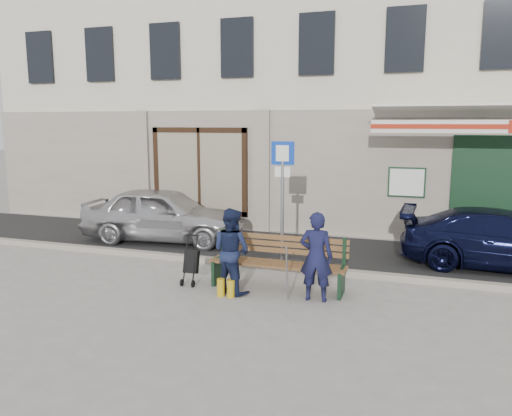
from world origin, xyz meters
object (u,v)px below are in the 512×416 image
at_px(man, 316,257).
at_px(woman, 231,251).
at_px(car_silver, 163,214).
at_px(parking_sign, 282,184).
at_px(bench, 275,263).
at_px(stroller, 191,263).
at_px(car_navy, 506,240).

bearing_deg(man, woman, -0.88).
distance_m(car_silver, parking_sign, 3.60).
bearing_deg(bench, car_silver, 144.56).
bearing_deg(man, car_silver, -36.74).
bearing_deg(car_silver, bench, -131.21).
bearing_deg(stroller, bench, 6.86).
bearing_deg(stroller, car_silver, 124.56).
distance_m(parking_sign, bench, 1.96).
height_order(bench, man, man).
bearing_deg(parking_sign, car_silver, 160.34).
relative_size(bench, man, 1.62).
distance_m(bench, man, 0.92).
distance_m(car_silver, man, 5.26).
distance_m(car_silver, stroller, 3.49).
height_order(car_silver, woman, woman).
xyz_separation_m(bench, stroller, (-1.50, -0.24, -0.07)).
xyz_separation_m(car_silver, parking_sign, (3.29, -1.04, 1.00)).
bearing_deg(car_navy, parking_sign, 106.35).
bearing_deg(parking_sign, stroller, -126.84).
xyz_separation_m(parking_sign, woman, (-0.36, -1.93, -0.94)).
xyz_separation_m(car_navy, bench, (-4.01, -2.61, -0.13)).
relative_size(car_silver, man, 2.66).
distance_m(bench, stroller, 1.52).
height_order(car_silver, stroller, car_silver).
height_order(parking_sign, bench, parking_sign).
distance_m(car_navy, bench, 4.78).
bearing_deg(car_silver, car_navy, -95.37).
relative_size(car_silver, car_navy, 0.97).
height_order(car_navy, woman, woman).
relative_size(car_silver, bench, 1.64).
height_order(woman, stroller, woman).
bearing_deg(car_silver, man, -129.43).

